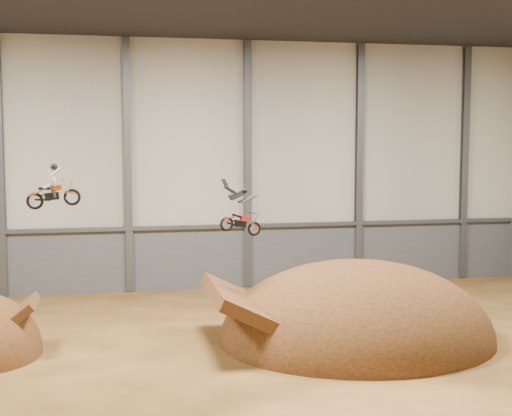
# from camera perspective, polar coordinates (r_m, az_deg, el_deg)

# --- Properties ---
(floor) EXTENTS (40.00, 40.00, 0.00)m
(floor) POSITION_cam_1_polar(r_m,az_deg,el_deg) (26.55, -1.79, -13.02)
(floor) COLOR #503315
(floor) RESTS_ON ground
(back_wall) EXTENTS (40.00, 0.10, 14.00)m
(back_wall) POSITION_cam_1_polar(r_m,az_deg,el_deg) (40.08, -5.44, 3.41)
(back_wall) COLOR #B7B3A2
(back_wall) RESTS_ON ground
(lower_band_back) EXTENTS (39.80, 0.18, 3.50)m
(lower_band_back) POSITION_cam_1_polar(r_m,az_deg,el_deg) (40.51, -5.36, -4.04)
(lower_band_back) COLOR #4E5156
(lower_band_back) RESTS_ON ground
(steel_rail) EXTENTS (39.80, 0.35, 0.20)m
(steel_rail) POSITION_cam_1_polar(r_m,az_deg,el_deg) (40.10, -5.36, -1.54)
(steel_rail) COLOR #47494F
(steel_rail) RESTS_ON lower_band_back
(steel_column_1) EXTENTS (0.40, 0.36, 13.90)m
(steel_column_1) POSITION_cam_1_polar(r_m,az_deg,el_deg) (40.07, -19.80, 3.11)
(steel_column_1) COLOR #47494F
(steel_column_1) RESTS_ON ground
(steel_column_2) EXTENTS (0.40, 0.36, 13.90)m
(steel_column_2) POSITION_cam_1_polar(r_m,az_deg,el_deg) (39.66, -10.22, 3.32)
(steel_column_2) COLOR #47494F
(steel_column_2) RESTS_ON ground
(steel_column_3) EXTENTS (0.40, 0.36, 13.90)m
(steel_column_3) POSITION_cam_1_polar(r_m,az_deg,el_deg) (40.37, -0.70, 3.45)
(steel_column_3) COLOR #47494F
(steel_column_3) RESTS_ON ground
(steel_column_4) EXTENTS (0.40, 0.36, 13.90)m
(steel_column_4) POSITION_cam_1_polar(r_m,az_deg,el_deg) (42.13, 8.26, 3.47)
(steel_column_4) COLOR #47494F
(steel_column_4) RESTS_ON ground
(steel_column_5) EXTENTS (0.40, 0.36, 13.90)m
(steel_column_5) POSITION_cam_1_polar(r_m,az_deg,el_deg) (44.82, 16.33, 3.43)
(steel_column_5) COLOR #47494F
(steel_column_5) RESTS_ON ground
(landing_ramp) EXTENTS (11.66, 10.32, 6.73)m
(landing_ramp) POSITION_cam_1_polar(r_m,az_deg,el_deg) (30.92, 8.04, -10.39)
(landing_ramp) COLOR #3A200E
(landing_ramp) RESTS_ON ground
(fmx_rider_a) EXTENTS (2.19, 0.81, 2.00)m
(fmx_rider_a) POSITION_cam_1_polar(r_m,az_deg,el_deg) (28.19, -15.85, 1.90)
(fmx_rider_a) COLOR #F05200
(fmx_rider_b) EXTENTS (2.87, 1.31, 2.52)m
(fmx_rider_b) POSITION_cam_1_polar(r_m,az_deg,el_deg) (28.70, -1.35, 0.01)
(fmx_rider_b) COLOR red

